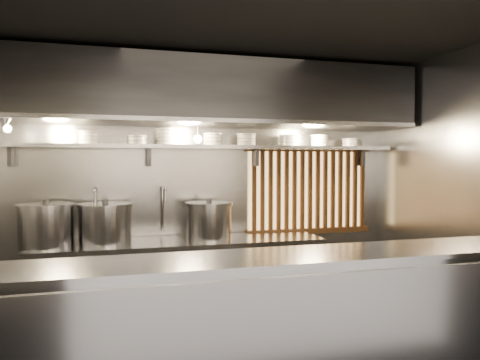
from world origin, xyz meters
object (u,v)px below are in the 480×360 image
heat_lamp (4,122)px  stock_pot_right (209,220)px  pendant_bulb (198,139)px  stock_pot_mid (46,225)px  stock_pot_left (105,223)px

heat_lamp → stock_pot_right: size_ratio=0.62×
pendant_bulb → stock_pot_mid: bearing=-176.0°
stock_pot_mid → heat_lamp: bearing=-140.5°
pendant_bulb → stock_pot_left: bearing=-177.3°
pendant_bulb → stock_pot_mid: 1.73m
stock_pot_right → heat_lamp: bearing=-171.8°
stock_pot_left → heat_lamp: bearing=-160.2°
stock_pot_mid → stock_pot_left: bearing=6.1°
heat_lamp → pendant_bulb: heat_lamp is taller
heat_lamp → stock_pot_right: (1.90, 0.27, -0.97)m
stock_pot_left → stock_pot_mid: stock_pot_mid is taller
pendant_bulb → stock_pot_right: 0.87m
stock_pot_left → stock_pot_mid: bearing=-173.9°
pendant_bulb → stock_pot_right: size_ratio=0.33×
stock_pot_mid → pendant_bulb: bearing=4.0°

